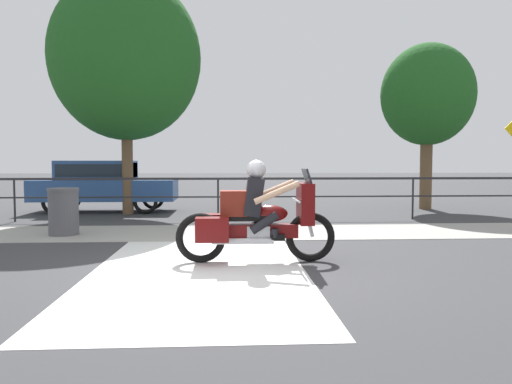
{
  "coord_description": "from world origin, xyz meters",
  "views": [
    {
      "loc": [
        0.26,
        -7.19,
        1.5
      ],
      "look_at": [
        0.69,
        0.57,
        1.03
      ],
      "focal_mm": 35.0,
      "sensor_mm": 36.0,
      "label": 1
    }
  ],
  "objects_px": {
    "trash_bin": "(64,212)",
    "tree_behind_car": "(126,58)",
    "motorcycle": "(255,217)",
    "tree_behind_sign": "(427,95)",
    "parked_car": "(103,182)"
  },
  "relations": [
    {
      "from": "tree_behind_sign",
      "to": "motorcycle",
      "type": "bearing_deg",
      "value": -125.84
    },
    {
      "from": "motorcycle",
      "to": "tree_behind_sign",
      "type": "relative_size",
      "value": 0.46
    },
    {
      "from": "motorcycle",
      "to": "parked_car",
      "type": "height_order",
      "value": "parked_car"
    },
    {
      "from": "tree_behind_sign",
      "to": "tree_behind_car",
      "type": "relative_size",
      "value": 0.77
    },
    {
      "from": "motorcycle",
      "to": "trash_bin",
      "type": "xyz_separation_m",
      "value": [
        -3.77,
        2.97,
        -0.19
      ]
    },
    {
      "from": "parked_car",
      "to": "tree_behind_car",
      "type": "xyz_separation_m",
      "value": [
        0.89,
        -0.71,
        3.56
      ]
    },
    {
      "from": "tree_behind_sign",
      "to": "tree_behind_car",
      "type": "distance_m",
      "value": 9.3
    },
    {
      "from": "tree_behind_car",
      "to": "tree_behind_sign",
      "type": "bearing_deg",
      "value": 6.61
    },
    {
      "from": "trash_bin",
      "to": "tree_behind_car",
      "type": "relative_size",
      "value": 0.14
    },
    {
      "from": "tree_behind_car",
      "to": "motorcycle",
      "type": "bearing_deg",
      "value": -65.22
    },
    {
      "from": "motorcycle",
      "to": "tree_behind_sign",
      "type": "bearing_deg",
      "value": 49.88
    },
    {
      "from": "motorcycle",
      "to": "parked_car",
      "type": "bearing_deg",
      "value": 113.8
    },
    {
      "from": "motorcycle",
      "to": "tree_behind_car",
      "type": "distance_m",
      "value": 8.7
    },
    {
      "from": "tree_behind_car",
      "to": "trash_bin",
      "type": "bearing_deg",
      "value": -96.62
    },
    {
      "from": "motorcycle",
      "to": "trash_bin",
      "type": "relative_size",
      "value": 2.47
    }
  ]
}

